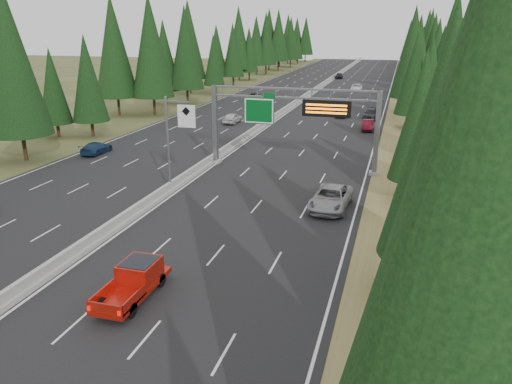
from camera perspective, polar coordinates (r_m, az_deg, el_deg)
road at (r=94.14m, az=5.01°, el=10.21°), size 32.00×260.00×0.08m
shoulder_right at (r=92.39m, az=16.04°, el=9.41°), size 3.60×260.00×0.06m
shoulder_left at (r=99.11m, az=-5.31°, el=10.60°), size 3.60×260.00×0.06m
median_barrier at (r=94.09m, az=5.01°, el=10.43°), size 0.70×260.00×0.85m
sign_gantry at (r=47.89m, az=4.96°, el=8.62°), size 16.75×0.98×7.80m
hov_sign_pole at (r=41.29m, az=-9.35°, el=6.10°), size 2.80×0.50×8.00m
tree_row_right at (r=89.38m, az=19.31°, el=14.72°), size 11.47×241.61×18.97m
tree_row_left at (r=99.52m, az=-7.87°, el=16.13°), size 12.36×243.87×18.91m
silver_minivan at (r=38.56m, az=8.56°, el=-0.66°), size 3.05×6.01×1.63m
red_pickup at (r=26.83m, az=-13.53°, el=-9.51°), size 1.87×5.24×1.71m
car_ahead_green at (r=79.06m, az=9.73°, el=9.03°), size 1.93×4.43×1.49m
car_ahead_dkred at (r=69.12m, az=12.67°, el=7.47°), size 1.58×4.24×1.38m
car_ahead_dkgrey at (r=78.04m, az=12.98°, el=8.68°), size 2.16×5.00×1.43m
car_ahead_white at (r=112.59m, az=11.42°, el=11.64°), size 2.55×5.19×1.42m
car_ahead_far at (r=138.72m, az=9.47°, el=12.99°), size 1.92×4.49×1.51m
car_onc_blue at (r=57.52m, az=-17.78°, el=4.83°), size 1.87×4.45×1.28m
car_onc_white at (r=72.61m, az=-2.72°, el=8.45°), size 1.94×4.43×1.49m
car_onc_far at (r=96.36m, az=-0.13°, el=10.91°), size 2.45×5.12×1.41m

